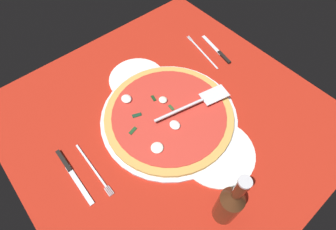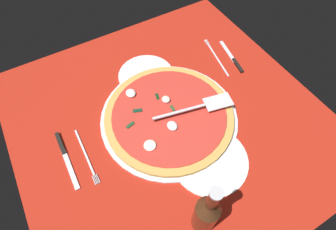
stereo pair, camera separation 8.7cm
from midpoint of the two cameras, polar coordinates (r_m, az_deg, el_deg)
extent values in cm
cube|color=#AA2113|center=(89.06, 3.02, -1.04)|extent=(98.72, 98.72, 0.80)
cylinder|color=silver|center=(88.13, 2.81, -0.78)|extent=(45.53, 45.53, 1.17)
cylinder|color=silver|center=(82.62, 12.00, -9.73)|extent=(23.24, 23.24, 1.00)
cylinder|color=white|center=(99.68, -2.26, 8.37)|extent=(20.58, 20.58, 1.00)
cylinder|color=gold|center=(87.12, 2.84, -0.35)|extent=(42.78, 42.78, 1.25)
cylinder|color=red|center=(86.47, 2.87, -0.07)|extent=(37.85, 37.85, 0.30)
ellipsoid|color=white|center=(79.98, -0.83, -6.80)|extent=(3.85, 3.83, 0.93)
ellipsoid|color=silver|center=(89.08, 2.33, 3.21)|extent=(2.95, 2.76, 1.18)
ellipsoid|color=white|center=(90.98, -5.37, 4.55)|extent=(3.78, 3.31, 1.25)
ellipsoid|color=white|center=(83.42, 3.90, -2.56)|extent=(3.69, 3.12, 1.06)
cube|color=#284D26|center=(87.59, 3.82, 1.28)|extent=(2.44, 1.04, 0.30)
cube|color=#143923|center=(87.03, -3.81, 0.74)|extent=(2.23, 3.26, 0.30)
cube|color=#123618|center=(90.42, 0.62, 3.94)|extent=(2.61, 1.47, 0.30)
cube|color=#1C4321|center=(84.17, -5.25, -2.39)|extent=(1.78, 3.09, 0.30)
cube|color=silver|center=(89.84, 13.51, 2.59)|extent=(7.32, 10.17, 0.30)
cylinder|color=silver|center=(85.04, 5.40, 0.51)|extent=(4.79, 17.83, 1.00)
cube|color=white|center=(109.22, 14.35, 11.55)|extent=(19.00, 15.57, 0.60)
cube|color=silver|center=(107.65, 13.06, 11.42)|extent=(18.15, 4.00, 0.25)
cube|color=silver|center=(114.36, 10.81, 15.11)|extent=(2.99, 0.77, 0.25)
cube|color=silver|center=(114.17, 10.61, 15.08)|extent=(2.99, 0.77, 0.25)
cube|color=silver|center=(113.99, 10.40, 15.04)|extent=(2.99, 0.77, 0.25)
cube|color=black|center=(107.07, 17.12, 10.07)|extent=(7.41, 2.54, 0.80)
cube|color=silver|center=(111.85, 15.05, 12.94)|extent=(12.83, 3.75, 0.25)
cube|color=white|center=(85.02, -16.51, -8.76)|extent=(20.17, 12.62, 0.60)
cube|color=silver|center=(84.55, -14.84, -7.87)|extent=(17.27, 0.86, 0.25)
cube|color=silver|center=(80.13, -12.68, -13.87)|extent=(3.00, 0.26, 0.25)
cube|color=silver|center=(80.12, -12.39, -13.74)|extent=(3.00, 0.26, 0.25)
cube|color=silver|center=(80.11, -12.09, -13.61)|extent=(3.00, 0.26, 0.25)
cube|color=silver|center=(80.10, -11.80, -13.48)|extent=(3.00, 0.26, 0.25)
cube|color=black|center=(87.80, -19.64, -5.98)|extent=(8.34, 1.32, 0.80)
cube|color=silver|center=(83.36, -17.62, -11.14)|extent=(14.59, 1.62, 0.25)
cylinder|color=#472615|center=(70.71, 11.72, -20.89)|extent=(5.99, 5.99, 13.49)
cone|color=#472615|center=(62.47, 13.14, -19.10)|extent=(5.99, 5.99, 3.79)
cylinder|color=#472615|center=(57.10, 14.28, -17.62)|extent=(2.49, 2.49, 7.60)
cylinder|color=#B7B7BC|center=(53.28, 15.22, -16.37)|extent=(2.86, 2.86, 0.60)
camera|label=1|loc=(0.04, -87.13, 4.31)|focal=28.23mm
camera|label=2|loc=(0.04, 92.87, -4.31)|focal=28.23mm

